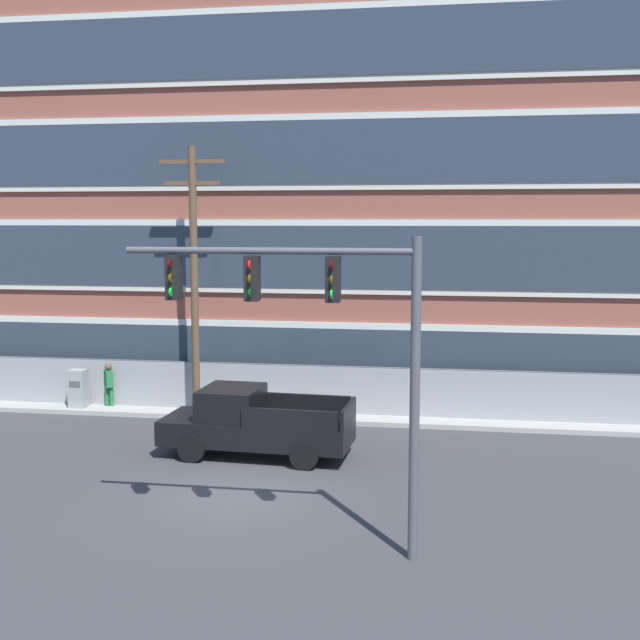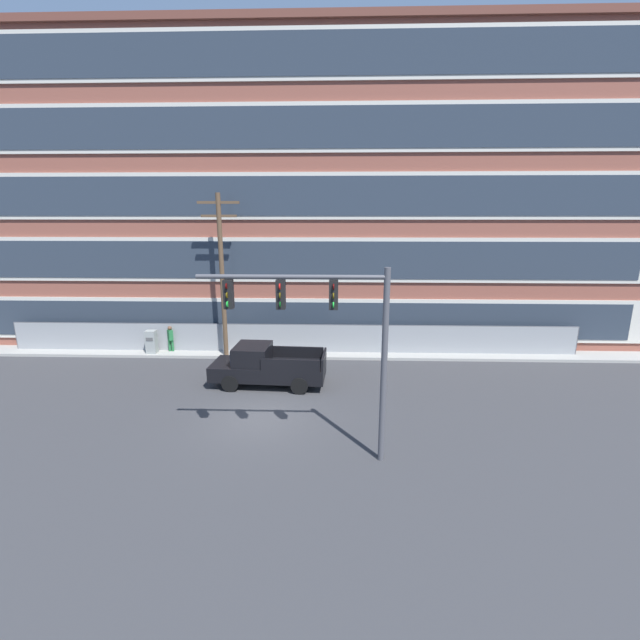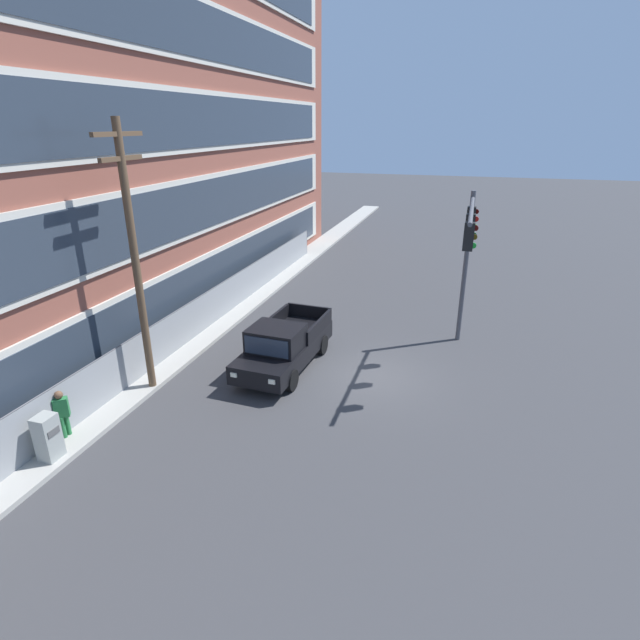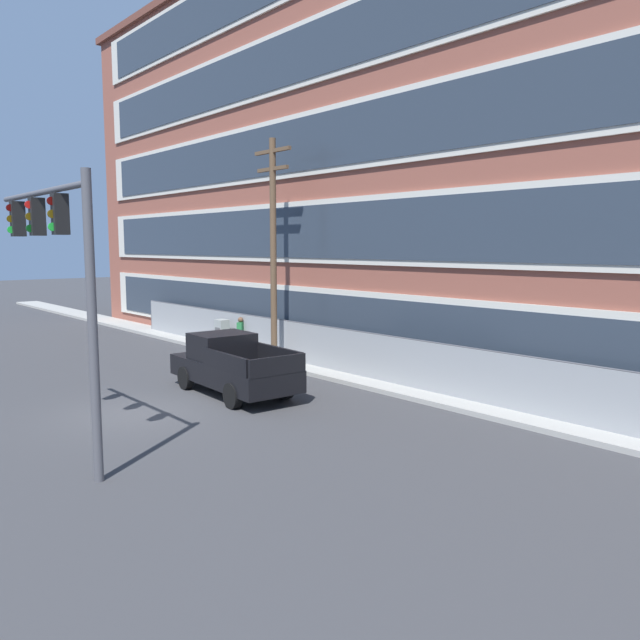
{
  "view_description": "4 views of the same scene",
  "coord_description": "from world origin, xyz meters",
  "views": [
    {
      "loc": [
        5.11,
        -18.5,
        6.81
      ],
      "look_at": [
        1.42,
        4.92,
        3.81
      ],
      "focal_mm": 45.0,
      "sensor_mm": 36.0,
      "label": 1
    },
    {
      "loc": [
        2.94,
        -15.92,
        8.0
      ],
      "look_at": [
        2.31,
        3.11,
        3.34
      ],
      "focal_mm": 24.0,
      "sensor_mm": 36.0,
      "label": 2
    },
    {
      "loc": [
        -16.72,
        -2.97,
        9.0
      ],
      "look_at": [
        -1.55,
        1.61,
        2.72
      ],
      "focal_mm": 28.0,
      "sensor_mm": 36.0,
      "label": 3
    },
    {
      "loc": [
        17.2,
        -7.68,
        4.94
      ],
      "look_at": [
        2.51,
        4.95,
        2.63
      ],
      "focal_mm": 35.0,
      "sensor_mm": 36.0,
      "label": 4
    }
  ],
  "objects": [
    {
      "name": "chain_link_fence",
      "position": [
        0.4,
        8.22,
        0.93
      ],
      "size": [
        33.23,
        0.06,
        1.83
      ],
      "color": "gray",
      "rests_on": "ground"
    },
    {
      "name": "sidewalk_building_side",
      "position": [
        0.0,
        8.06,
        0.08
      ],
      "size": [
        80.0,
        1.71,
        0.16
      ],
      "primitive_type": "cube",
      "color": "#9E9B93",
      "rests_on": "ground"
    },
    {
      "name": "electrical_cabinet",
      "position": [
        -7.71,
        7.69,
        0.76
      ],
      "size": [
        0.58,
        0.52,
        1.51
      ],
      "color": "#939993",
      "rests_on": "ground"
    },
    {
      "name": "ground_plane",
      "position": [
        0.0,
        0.0,
        0.0
      ],
      "size": [
        160.0,
        160.0,
        0.0
      ],
      "primitive_type": "plane",
      "color": "#38383A"
    },
    {
      "name": "utility_pole_near_corner",
      "position": [
        -3.26,
        7.42,
        5.03
      ],
      "size": [
        2.26,
        0.26,
        9.19
      ],
      "color": "brown",
      "rests_on": "ground"
    },
    {
      "name": "pedestrian_near_cabinet",
      "position": [
        -6.72,
        8.07,
        0.97
      ],
      "size": [
        0.43,
        0.46,
        1.69
      ],
      "color": "#236B38",
      "rests_on": "ground"
    },
    {
      "name": "pickup_truck_black",
      "position": [
        -0.31,
        3.46,
        0.94
      ],
      "size": [
        5.59,
        2.41,
        1.98
      ],
      "color": "black",
      "rests_on": "ground"
    },
    {
      "name": "brick_mill_building",
      "position": [
        -0.35,
        13.09,
        9.1
      ],
      "size": [
        47.23,
        8.95,
        18.18
      ],
      "color": "brown",
      "rests_on": "ground"
    },
    {
      "name": "traffic_signal_mast",
      "position": [
        2.7,
        -2.96,
        4.75
      ],
      "size": [
        5.97,
        0.43,
        6.48
      ],
      "color": "#4C4C51",
      "rests_on": "ground"
    }
  ]
}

